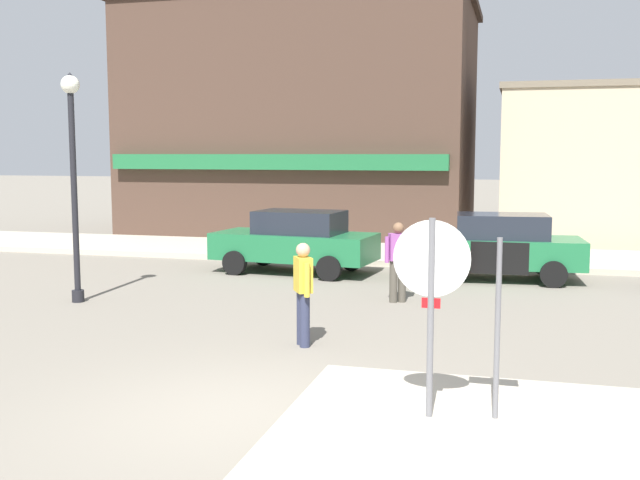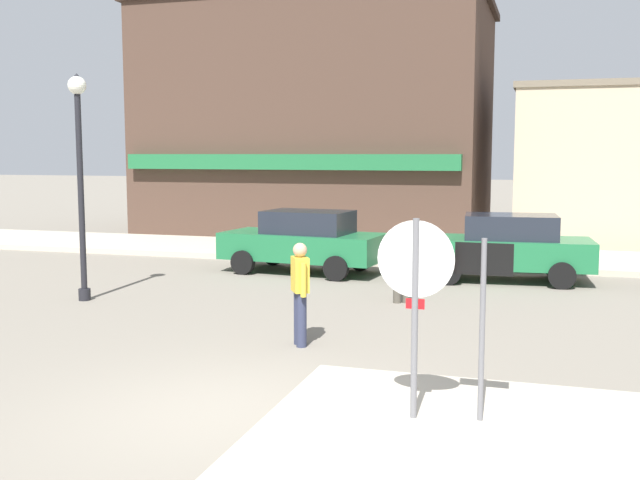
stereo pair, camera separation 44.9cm
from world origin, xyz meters
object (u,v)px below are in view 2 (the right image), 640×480
one_way_sign (483,311)px  pedestrian_crossing_near (402,260)px  pedestrian_crossing_far (300,291)px  lamp_post (79,154)px  parked_car_second (505,247)px  stop_sign (415,292)px  parked_car_nearest (304,241)px

one_way_sign → pedestrian_crossing_near: (-2.13, 6.71, -0.46)m
pedestrian_crossing_near → one_way_sign: bearing=-72.3°
one_way_sign → pedestrian_crossing_far: (-3.01, 2.93, -0.46)m
lamp_post → parked_car_second: 9.67m
pedestrian_crossing_near → lamp_post: bearing=-165.2°
stop_sign → pedestrian_crossing_near: bearing=101.9°
parked_car_nearest → stop_sign: bearing=-65.5°
parked_car_nearest → pedestrian_crossing_near: 4.32m
stop_sign → pedestrian_crossing_far: size_ratio=1.43×
pedestrian_crossing_far → lamp_post: bearing=158.3°
one_way_sign → stop_sign: bearing=-169.6°
lamp_post → parked_car_nearest: bearing=56.1°
stop_sign → parked_car_nearest: bearing=114.5°
pedestrian_crossing_near → parked_car_second: bearing=61.0°
stop_sign → lamp_post: (-7.66, 5.19, 1.44)m
one_way_sign → parked_car_nearest: (-5.20, 9.76, -0.52)m
one_way_sign → parked_car_second: size_ratio=0.51×
parked_car_second → parked_car_nearest: bearing=-177.3°
lamp_post → pedestrian_crossing_far: lamp_post is taller
stop_sign → one_way_sign: size_ratio=1.10×
one_way_sign → pedestrian_crossing_far: one_way_sign is taller
parked_car_second → lamp_post: bearing=-148.5°
lamp_post → one_way_sign: bearing=-31.2°
stop_sign → parked_car_nearest: 10.89m
one_way_sign → parked_car_nearest: one_way_sign is taller
one_way_sign → parked_car_second: 10.01m
stop_sign → lamp_post: size_ratio=0.51×
lamp_post → parked_car_nearest: size_ratio=1.09×
one_way_sign → pedestrian_crossing_far: size_ratio=1.30×
lamp_post → parked_car_second: (8.04, 4.93, -2.15)m
parked_car_nearest → pedestrian_crossing_far: pedestrian_crossing_far is taller
one_way_sign → pedestrian_crossing_near: one_way_sign is taller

